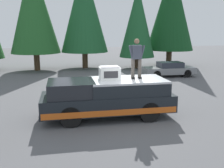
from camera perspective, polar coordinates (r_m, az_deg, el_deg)
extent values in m
plane|color=#565659|center=(11.09, 3.23, -7.63)|extent=(90.00, 90.00, 0.00)
cube|color=black|center=(11.04, -1.04, -3.89)|extent=(2.00, 5.50, 0.70)
cube|color=#CC5619|center=(11.10, -1.04, -4.85)|extent=(2.01, 5.39, 0.24)
cube|color=black|center=(10.73, -9.03, -0.92)|extent=(1.84, 1.87, 0.60)
cube|color=black|center=(11.07, 3.44, -0.61)|extent=(1.92, 3.19, 0.52)
cube|color=#B7BABF|center=(11.01, 3.46, 0.91)|extent=(1.94, 3.19, 0.08)
cube|color=#232326|center=(11.00, -15.04, -5.84)|extent=(1.96, 0.16, 0.20)
cube|color=#B2B5BA|center=(11.86, 11.92, -4.39)|extent=(1.96, 0.16, 0.20)
cylinder|color=black|center=(10.17, -9.15, -7.11)|extent=(0.30, 0.84, 0.84)
cylinder|color=black|center=(11.79, -9.44, -4.44)|extent=(0.30, 0.84, 0.84)
cylinder|color=black|center=(10.72, 8.24, -6.07)|extent=(0.30, 0.84, 0.84)
cylinder|color=black|center=(12.27, 5.65, -3.68)|extent=(0.30, 0.84, 0.84)
cube|color=silver|center=(10.83, -0.54, 2.36)|extent=(0.64, 0.84, 0.52)
cube|color=#2D2D30|center=(10.52, -0.22, 2.07)|extent=(0.01, 0.59, 0.29)
cube|color=#99999E|center=(10.79, -0.54, 3.83)|extent=(0.58, 0.76, 0.04)
cylinder|color=#423D38|center=(11.12, 6.12, 3.38)|extent=(0.15, 0.15, 0.84)
cube|color=black|center=(11.15, 6.14, 1.42)|extent=(0.26, 0.11, 0.08)
cylinder|color=#423D38|center=(11.04, 4.63, 3.35)|extent=(0.15, 0.15, 0.84)
cube|color=black|center=(11.06, 4.65, 1.37)|extent=(0.26, 0.11, 0.08)
cube|color=#474C5B|center=(11.00, 5.45, 7.02)|extent=(0.24, 0.40, 0.58)
sphere|color=#A37A5B|center=(10.97, 5.50, 9.37)|extent=(0.22, 0.22, 0.22)
cylinder|color=#474C5B|center=(11.04, 6.72, 7.02)|extent=(0.09, 0.23, 0.58)
cylinder|color=#474C5B|center=(10.90, 4.25, 7.00)|extent=(0.09, 0.23, 0.58)
cube|color=gray|center=(21.29, 12.39, 2.97)|extent=(1.64, 4.10, 0.50)
cube|color=#282D38|center=(21.26, 12.70, 4.20)|extent=(1.31, 1.89, 0.42)
cylinder|color=black|center=(20.19, 9.85, 2.07)|extent=(0.20, 0.62, 0.62)
cylinder|color=black|center=(21.52, 8.50, 2.73)|extent=(0.20, 0.62, 0.62)
cylinder|color=black|center=(21.21, 16.29, 2.24)|extent=(0.20, 0.62, 0.62)
cylinder|color=black|center=(22.49, 14.63, 2.86)|extent=(0.20, 0.62, 0.62)
cylinder|color=#4C3826|center=(27.77, 12.43, 5.69)|extent=(0.57, 0.57, 1.63)
cone|color=#14421E|center=(27.70, 12.91, 16.12)|extent=(4.74, 4.74, 8.47)
cylinder|color=#4C3826|center=(25.42, 5.45, 4.76)|extent=(0.40, 0.40, 1.10)
cone|color=#1E562D|center=(25.23, 5.63, 13.61)|extent=(3.37, 3.37, 6.73)
cylinder|color=#4C3826|center=(25.62, -5.96, 5.34)|extent=(0.54, 0.54, 1.57)
cone|color=#1E562D|center=(25.52, -6.20, 16.31)|extent=(4.50, 4.50, 8.21)
cylinder|color=#4C3826|center=(24.93, -16.22, 4.78)|extent=(0.53, 0.53, 1.60)
cone|color=#235B28|center=(24.83, -16.90, 15.98)|extent=(4.42, 4.42, 8.13)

